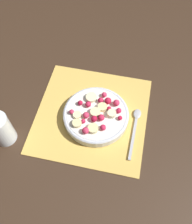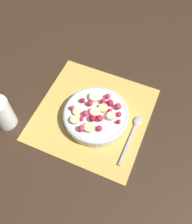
% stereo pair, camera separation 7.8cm
% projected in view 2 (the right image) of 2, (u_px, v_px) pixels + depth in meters
% --- Properties ---
extents(ground_plane, '(3.00, 3.00, 0.00)m').
position_uv_depth(ground_plane, '(93.00, 114.00, 0.83)').
color(ground_plane, '#382619').
extents(placemat, '(0.36, 0.36, 0.01)m').
position_uv_depth(placemat, '(93.00, 114.00, 0.82)').
color(placemat, '#E0B251').
rests_on(placemat, ground_plane).
extents(fruit_bowl, '(0.21, 0.21, 0.05)m').
position_uv_depth(fruit_bowl, '(96.00, 115.00, 0.80)').
color(fruit_bowl, silver).
rests_on(fruit_bowl, placemat).
extents(spoon, '(0.18, 0.03, 0.01)m').
position_uv_depth(spoon, '(134.00, 130.00, 0.79)').
color(spoon, '#B2B2B7').
rests_on(spoon, placemat).
extents(drinking_glass, '(0.07, 0.07, 0.11)m').
position_uv_depth(drinking_glass, '(2.00, 113.00, 0.76)').
color(drinking_glass, white).
rests_on(drinking_glass, ground_plane).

